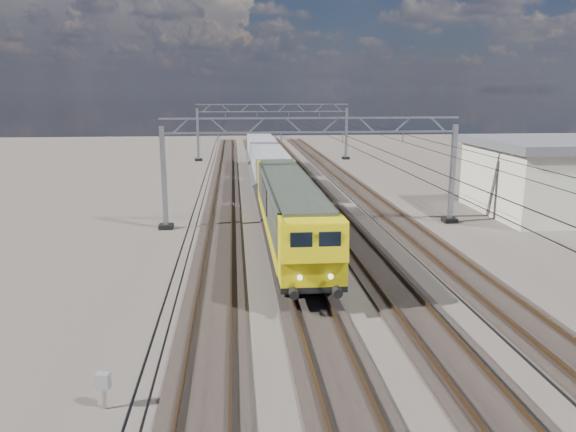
{
  "coord_description": "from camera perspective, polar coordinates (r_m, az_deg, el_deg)",
  "views": [
    {
      "loc": [
        -5.03,
        -31.95,
        8.78
      ],
      "look_at": [
        -2.29,
        -3.66,
        2.4
      ],
      "focal_mm": 35.0,
      "sensor_mm": 36.0,
      "label": 1
    }
  ],
  "objects": [
    {
      "name": "track_loco",
      "position": [
        33.25,
        -0.1,
        -2.53
      ],
      "size": [
        2.6,
        140.0,
        0.3
      ],
      "color": "black",
      "rests_on": "ground"
    },
    {
      "name": "hopper_wagon_mid",
      "position": [
        62.88,
        -2.75,
        6.66
      ],
      "size": [
        3.38,
        13.0,
        3.25
      ],
      "color": "black",
      "rests_on": "ground"
    },
    {
      "name": "catenary_gantry_far",
      "position": [
        72.29,
        -1.54,
        8.78
      ],
      "size": [
        19.9,
        0.9,
        7.11
      ],
      "color": "gray",
      "rests_on": "ground"
    },
    {
      "name": "hopper_wagon_lead",
      "position": [
        48.8,
        -1.92,
        4.93
      ],
      "size": [
        3.38,
        13.0,
        3.25
      ],
      "color": "black",
      "rests_on": "ground"
    },
    {
      "name": "ground",
      "position": [
        33.51,
        3.31,
        -2.56
      ],
      "size": [
        160.0,
        160.0,
        0.0
      ],
      "primitive_type": "plane",
      "color": "#2C2621",
      "rests_on": "ground"
    },
    {
      "name": "track_outer_west",
      "position": [
        33.12,
        -7.02,
        -2.68
      ],
      "size": [
        2.6,
        140.0,
        0.3
      ],
      "color": "black",
      "rests_on": "ground"
    },
    {
      "name": "track_outer_east",
      "position": [
        34.9,
        13.1,
        -2.13
      ],
      "size": [
        2.6,
        140.0,
        0.3
      ],
      "color": "black",
      "rests_on": "ground"
    },
    {
      "name": "track_inner_east",
      "position": [
        33.85,
        6.66,
        -2.34
      ],
      "size": [
        2.6,
        140.0,
        0.3
      ],
      "color": "black",
      "rests_on": "ground"
    },
    {
      "name": "overhead_wires",
      "position": [
        40.37,
        1.67,
        8.35
      ],
      "size": [
        12.03,
        140.0,
        0.53
      ],
      "color": "black",
      "rests_on": "ground"
    },
    {
      "name": "locomotive",
      "position": [
        31.39,
        0.13,
        0.79
      ],
      "size": [
        2.76,
        21.1,
        3.62
      ],
      "color": "black",
      "rests_on": "ground"
    },
    {
      "name": "trackside_cabinet",
      "position": [
        17.11,
        -18.26,
        -15.77
      ],
      "size": [
        0.4,
        0.32,
        1.09
      ],
      "rotation": [
        0.0,
        0.0,
        -0.15
      ],
      "color": "gray",
      "rests_on": "ground"
    },
    {
      "name": "catenary_gantry_mid",
      "position": [
        36.62,
        2.43,
        4.99
      ],
      "size": [
        19.9,
        0.9,
        7.11
      ],
      "color": "gray",
      "rests_on": "ground"
    }
  ]
}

